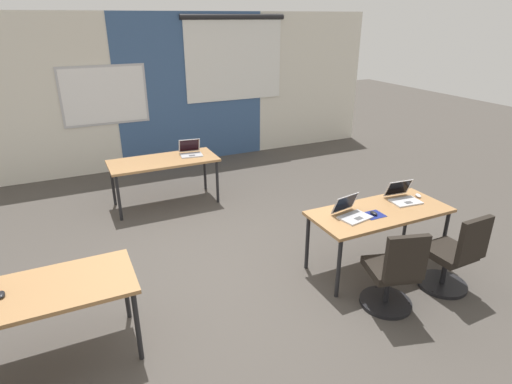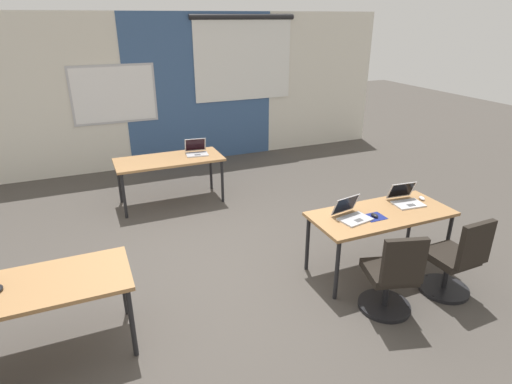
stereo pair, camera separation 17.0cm
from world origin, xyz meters
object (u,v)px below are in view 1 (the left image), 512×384
at_px(laptop_near_right_end, 403,197).
at_px(mouse_near_right_end, 418,196).
at_px(desk_far_center, 164,163).
at_px(mouse_near_right_inner, 374,213).
at_px(laptop_far_right, 191,152).
at_px(desk_near_left, 31,298).
at_px(desk_near_right, 379,215).
at_px(laptop_near_right_inner, 351,212).
at_px(mouse_near_left_end, 1,295).
at_px(chair_near_right_end, 453,259).
at_px(chair_near_right_inner, 393,277).

relative_size(laptop_near_right_end, mouse_near_right_end, 3.19).
relative_size(desk_far_center, mouse_near_right_inner, 15.76).
relative_size(desk_far_center, mouse_near_right_end, 14.18).
distance_m(mouse_near_right_inner, laptop_far_right, 3.14).
bearing_deg(laptop_far_right, desk_near_left, -120.69).
bearing_deg(desk_near_right, laptop_far_right, 114.46).
height_order(desk_far_center, mouse_near_right_end, mouse_near_right_end).
distance_m(laptop_near_right_inner, mouse_near_right_inner, 0.26).
height_order(desk_near_right, mouse_near_right_end, mouse_near_right_end).
height_order(laptop_far_right, mouse_near_left_end, laptop_far_right).
bearing_deg(laptop_far_right, laptop_near_right_inner, -65.33).
height_order(laptop_near_right_end, mouse_near_right_end, laptop_near_right_end).
bearing_deg(mouse_near_right_inner, laptop_far_right, 111.58).
bearing_deg(desk_near_left, laptop_near_right_inner, 0.26).
bearing_deg(laptop_near_right_end, laptop_far_right, 127.56).
bearing_deg(desk_far_center, laptop_near_right_end, -51.20).
bearing_deg(chair_near_right_end, mouse_near_right_end, -108.75).
bearing_deg(chair_near_right_inner, desk_near_right, -102.67).
xyz_separation_m(desk_far_center, laptop_near_right_inner, (1.36, -2.79, 0.11)).
bearing_deg(chair_near_right_end, laptop_near_right_inner, -43.51).
height_order(mouse_near_right_inner, chair_near_right_inner, chair_near_right_inner).
bearing_deg(desk_far_center, chair_near_right_inner, -68.55).
relative_size(desk_near_left, laptop_near_right_end, 4.45).
distance_m(desk_far_center, laptop_near_right_inner, 3.10).
bearing_deg(desk_near_right, desk_far_center, 122.01).
xyz_separation_m(mouse_near_right_end, mouse_near_left_end, (-4.36, -0.07, 0.00)).
bearing_deg(mouse_near_left_end, laptop_near_right_inner, -0.25).
relative_size(laptop_near_right_end, mouse_near_left_end, 3.53).
bearing_deg(laptop_far_right, mouse_near_left_end, -123.32).
bearing_deg(mouse_near_right_inner, chair_near_right_inner, -110.65).
bearing_deg(chair_near_right_end, chair_near_right_inner, -2.85).
distance_m(desk_far_center, mouse_near_right_inner, 3.28).
bearing_deg(laptop_near_right_inner, laptop_near_right_end, -4.10).
distance_m(laptop_near_right_inner, chair_near_right_end, 1.15).
distance_m(mouse_near_right_inner, mouse_near_left_end, 3.55).
xyz_separation_m(desk_near_left, desk_near_right, (3.50, 0.00, 0.00)).
bearing_deg(chair_near_right_inner, laptop_near_right_inner, -73.17).
relative_size(desk_far_center, chair_near_right_end, 1.74).
bearing_deg(mouse_near_right_end, laptop_near_right_inner, -175.21).
xyz_separation_m(chair_near_right_inner, laptop_near_right_end, (0.80, 0.79, 0.39)).
bearing_deg(laptop_far_right, chair_near_right_inner, -68.58).
relative_size(mouse_near_right_inner, chair_near_right_inner, 0.11).
bearing_deg(chair_near_right_end, laptop_far_right, -65.83).
relative_size(desk_far_center, laptop_near_right_inner, 4.20).
xyz_separation_m(laptop_near_right_end, mouse_near_right_end, (0.24, 0.00, -0.03)).
relative_size(desk_near_left, mouse_near_right_end, 14.18).
bearing_deg(chair_near_right_end, desk_far_center, -59.83).
bearing_deg(mouse_near_right_inner, mouse_near_left_end, 178.52).
xyz_separation_m(desk_near_left, desk_far_center, (1.75, 2.80, 0.00)).
distance_m(laptop_near_right_end, mouse_near_right_end, 0.25).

